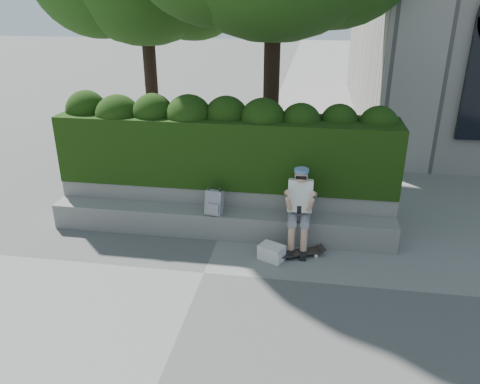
% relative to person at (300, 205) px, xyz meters
% --- Properties ---
extents(ground, '(80.00, 80.00, 0.00)m').
position_rel_person_xyz_m(ground, '(-1.38, -1.07, -0.75)').
color(ground, slate).
rests_on(ground, ground).
extents(bench_ledge, '(6.00, 0.45, 0.45)m').
position_rel_person_xyz_m(bench_ledge, '(-1.38, 0.18, -0.53)').
color(bench_ledge, gray).
rests_on(bench_ledge, ground).
extents(planter_wall, '(6.00, 0.50, 0.75)m').
position_rel_person_xyz_m(planter_wall, '(-1.38, 0.66, -0.38)').
color(planter_wall, gray).
rests_on(planter_wall, ground).
extents(hedge, '(6.00, 1.00, 1.20)m').
position_rel_person_xyz_m(hedge, '(-1.38, 0.88, 0.60)').
color(hedge, black).
rests_on(hedge, planter_wall).
extents(person, '(0.40, 0.76, 1.38)m').
position_rel_person_xyz_m(person, '(0.00, 0.00, 0.00)').
color(person, gray).
rests_on(person, ground).
extents(skateboard, '(0.84, 0.51, 0.09)m').
position_rel_person_xyz_m(skateboard, '(0.01, -0.37, -0.68)').
color(skateboard, black).
rests_on(skateboard, ground).
extents(backpack_plaid, '(0.31, 0.20, 0.42)m').
position_rel_person_xyz_m(backpack_plaid, '(-1.44, 0.08, -0.09)').
color(backpack_plaid, '#A2A3A7').
rests_on(backpack_plaid, bench_ledge).
extents(backpack_ground, '(0.46, 0.41, 0.25)m').
position_rel_person_xyz_m(backpack_ground, '(-0.40, -0.50, -0.63)').
color(backpack_ground, silver).
rests_on(backpack_ground, ground).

